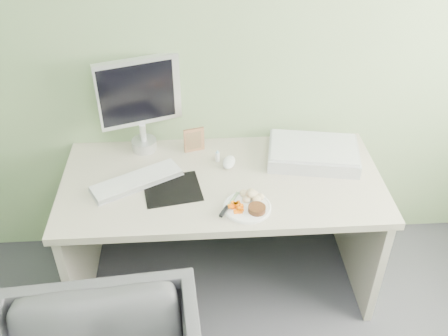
{
  "coord_description": "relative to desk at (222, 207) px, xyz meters",
  "views": [
    {
      "loc": [
        -0.12,
        -0.33,
        2.26
      ],
      "look_at": [
        0.0,
        1.5,
        0.89
      ],
      "focal_mm": 40.0,
      "sensor_mm": 36.0,
      "label": 1
    }
  ],
  "objects": [
    {
      "name": "potato_pile",
      "position": [
        0.13,
        -0.18,
        0.22
      ],
      "size": [
        0.11,
        0.09,
        0.05
      ],
      "primitive_type": "ellipsoid",
      "rotation": [
        0.0,
        0.0,
        -0.31
      ],
      "color": "tan",
      "rests_on": "plate"
    },
    {
      "name": "eyedrop_bottle",
      "position": [
        -0.01,
        0.16,
        0.21
      ],
      "size": [
        0.02,
        0.02,
        0.07
      ],
      "color": "white",
      "rests_on": "desk"
    },
    {
      "name": "plate",
      "position": [
        0.1,
        -0.23,
        0.19
      ],
      "size": [
        0.22,
        0.22,
        0.01
      ],
      "primitive_type": "cylinder",
      "color": "white",
      "rests_on": "desk"
    },
    {
      "name": "carrot_heap",
      "position": [
        0.05,
        -0.24,
        0.21
      ],
      "size": [
        0.07,
        0.06,
        0.04
      ],
      "primitive_type": "cube",
      "rotation": [
        0.0,
        0.0,
        0.24
      ],
      "color": "#F66505",
      "rests_on": "plate"
    },
    {
      "name": "keyboard",
      "position": [
        -0.42,
        -0.0,
        0.2
      ],
      "size": [
        0.45,
        0.33,
        0.02
      ],
      "primitive_type": "cube",
      "rotation": [
        0.0,
        0.0,
        0.5
      ],
      "color": "white",
      "rests_on": "desk"
    },
    {
      "name": "scanner",
      "position": [
        0.49,
        0.14,
        0.22
      ],
      "size": [
        0.51,
        0.38,
        0.07
      ],
      "primitive_type": "cube",
      "rotation": [
        0.0,
        0.0,
        -0.18
      ],
      "color": "#A8ABAF",
      "rests_on": "desk"
    },
    {
      "name": "mousepad",
      "position": [
        -0.25,
        -0.06,
        0.18
      ],
      "size": [
        0.31,
        0.28,
        0.0
      ],
      "primitive_type": "cube",
      "rotation": [
        0.0,
        0.0,
        0.17
      ],
      "color": "black",
      "rests_on": "desk"
    },
    {
      "name": "desk",
      "position": [
        0.0,
        0.0,
        0.0
      ],
      "size": [
        1.6,
        0.75,
        0.73
      ],
      "color": "#C1B3A2",
      "rests_on": "floor"
    },
    {
      "name": "steak_knife",
      "position": [
        0.01,
        -0.24,
        0.21
      ],
      "size": [
        0.11,
        0.17,
        0.01
      ],
      "rotation": [
        0.0,
        0.0,
        1.06
      ],
      "color": "silver",
      "rests_on": "plate"
    },
    {
      "name": "monitor",
      "position": [
        -0.4,
        0.31,
        0.47
      ],
      "size": [
        0.42,
        0.18,
        0.51
      ],
      "rotation": [
        0.0,
        0.0,
        0.32
      ],
      "color": "silver",
      "rests_on": "desk"
    },
    {
      "name": "photo_frame",
      "position": [
        -0.13,
        0.26,
        0.25
      ],
      "size": [
        0.11,
        0.04,
        0.14
      ],
      "primitive_type": "cube",
      "rotation": [
        0.0,
        0.0,
        0.26
      ],
      "color": "#966146",
      "rests_on": "desk"
    },
    {
      "name": "steak",
      "position": [
        0.14,
        -0.26,
        0.21
      ],
      "size": [
        0.09,
        0.09,
        0.03
      ],
      "primitive_type": "cylinder",
      "rotation": [
        0.0,
        0.0,
        -0.18
      ],
      "color": "black",
      "rests_on": "plate"
    },
    {
      "name": "computer_mouse",
      "position": [
        0.04,
        0.12,
        0.2
      ],
      "size": [
        0.09,
        0.13,
        0.04
      ],
      "primitive_type": "ellipsoid",
      "rotation": [
        0.0,
        0.0,
        -0.28
      ],
      "color": "white",
      "rests_on": "desk"
    },
    {
      "name": "wall_back",
      "position": [
        0.0,
        0.38,
        0.8
      ],
      "size": [
        3.5,
        0.0,
        3.5
      ],
      "primitive_type": "plane",
      "rotation": [
        1.57,
        0.0,
        0.0
      ],
      "color": "#879F6F",
      "rests_on": "floor"
    }
  ]
}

